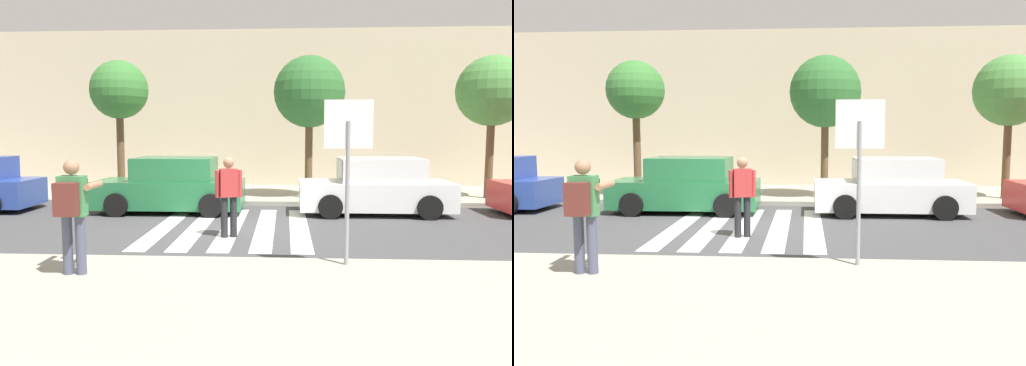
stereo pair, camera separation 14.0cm
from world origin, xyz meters
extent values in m
plane|color=#424244|center=(0.00, 0.00, 0.00)|extent=(120.00, 120.00, 0.00)
cube|color=#9E998C|center=(0.00, -6.20, 0.07)|extent=(60.00, 6.00, 0.14)
cube|color=#9E998C|center=(0.00, 6.00, 0.07)|extent=(60.00, 4.80, 0.14)
cube|color=beige|center=(0.00, 10.40, 3.13)|extent=(56.00, 4.00, 6.25)
cube|color=silver|center=(-1.60, 0.20, 0.00)|extent=(0.44, 5.20, 0.01)
cube|color=silver|center=(-0.80, 0.20, 0.00)|extent=(0.44, 5.20, 0.01)
cube|color=silver|center=(0.00, 0.20, 0.00)|extent=(0.44, 5.20, 0.01)
cube|color=silver|center=(0.80, 0.20, 0.00)|extent=(0.44, 5.20, 0.01)
cube|color=silver|center=(1.60, 0.20, 0.00)|extent=(0.44, 5.20, 0.01)
cylinder|color=gray|center=(2.25, -3.58, 1.29)|extent=(0.07, 0.07, 2.29)
cube|color=white|center=(2.25, -3.56, 2.38)|extent=(0.76, 0.03, 0.76)
cube|color=red|center=(2.25, -3.55, 2.38)|extent=(0.66, 0.02, 0.66)
cylinder|color=#474C60|center=(-1.98, -4.35, 0.58)|extent=(0.15, 0.15, 0.88)
cylinder|color=#474C60|center=(-1.78, -4.35, 0.58)|extent=(0.15, 0.15, 0.88)
cube|color=#3D844C|center=(-1.88, -4.35, 1.32)|extent=(0.38, 0.25, 0.60)
sphere|color=#A37556|center=(-1.88, -4.35, 1.75)|extent=(0.23, 0.23, 0.23)
cylinder|color=#A37556|center=(-2.12, -4.14, 1.46)|extent=(0.11, 0.58, 0.10)
cylinder|color=#A37556|center=(-1.64, -4.13, 1.46)|extent=(0.11, 0.58, 0.10)
cube|color=black|center=(-1.89, -3.95, 1.49)|extent=(0.14, 0.10, 0.10)
cube|color=#5B2823|center=(-1.87, -4.58, 1.30)|extent=(0.32, 0.21, 0.48)
cylinder|color=#232328|center=(-0.03, -1.00, 0.44)|extent=(0.15, 0.15, 0.88)
cylinder|color=#232328|center=(0.16, -0.94, 0.44)|extent=(0.15, 0.15, 0.88)
cube|color=#B73333|center=(0.06, -0.97, 1.18)|extent=(0.43, 0.34, 0.60)
sphere|color=#A37556|center=(0.06, -0.97, 1.61)|extent=(0.23, 0.23, 0.23)
cylinder|color=#B73333|center=(-0.17, -1.04, 1.16)|extent=(0.10, 0.10, 0.58)
cylinder|color=#B73333|center=(0.29, -0.90, 1.16)|extent=(0.10, 0.10, 0.58)
cube|color=slate|center=(-6.87, 2.30, 1.23)|extent=(0.10, 1.50, 0.51)
cylinder|color=black|center=(-6.71, 3.15, 0.32)|extent=(0.64, 0.22, 0.64)
cube|color=#236B3D|center=(-1.97, 2.30, 0.53)|extent=(4.10, 1.70, 0.76)
cube|color=#236B3D|center=(-1.82, 2.30, 1.23)|extent=(2.20, 1.56, 0.64)
cube|color=slate|center=(-2.89, 2.30, 1.23)|extent=(0.10, 1.50, 0.54)
cube|color=slate|center=(-0.85, 2.30, 1.23)|extent=(0.10, 1.50, 0.51)
cylinder|color=black|center=(-3.24, 1.45, 0.32)|extent=(0.64, 0.22, 0.64)
cylinder|color=black|center=(-3.24, 3.15, 0.32)|extent=(0.64, 0.22, 0.64)
cylinder|color=black|center=(-0.70, 1.45, 0.32)|extent=(0.64, 0.22, 0.64)
cylinder|color=black|center=(-0.70, 3.15, 0.32)|extent=(0.64, 0.22, 0.64)
cube|color=white|center=(3.71, 2.30, 0.53)|extent=(4.10, 1.70, 0.76)
cube|color=white|center=(3.86, 2.30, 1.23)|extent=(2.20, 1.56, 0.64)
cube|color=slate|center=(2.79, 2.30, 1.23)|extent=(0.10, 1.50, 0.54)
cube|color=slate|center=(4.83, 2.30, 1.23)|extent=(0.10, 1.50, 0.51)
cylinder|color=black|center=(2.44, 1.45, 0.32)|extent=(0.64, 0.22, 0.64)
cylinder|color=black|center=(2.44, 3.15, 0.32)|extent=(0.64, 0.22, 0.64)
cylinder|color=black|center=(4.99, 1.45, 0.32)|extent=(0.64, 0.22, 0.64)
cylinder|color=black|center=(4.99, 3.15, 0.32)|extent=(0.64, 0.22, 0.64)
cylinder|color=brown|center=(-4.10, 4.51, 1.59)|extent=(0.24, 0.24, 2.91)
sphere|color=#387533|center=(-4.10, 4.51, 3.61)|extent=(1.87, 1.87, 1.87)
cylinder|color=brown|center=(2.01, 4.54, 1.49)|extent=(0.24, 0.24, 2.70)
sphere|color=#2D662D|center=(2.01, 4.54, 3.52)|extent=(2.26, 2.26, 2.26)
cylinder|color=brown|center=(7.77, 4.83, 1.51)|extent=(0.24, 0.24, 2.74)
sphere|color=#47843D|center=(7.77, 4.83, 3.55)|extent=(2.22, 2.22, 2.22)
camera|label=1|loc=(1.27, -11.49, 2.27)|focal=35.00mm
camera|label=2|loc=(1.41, -11.48, 2.27)|focal=35.00mm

